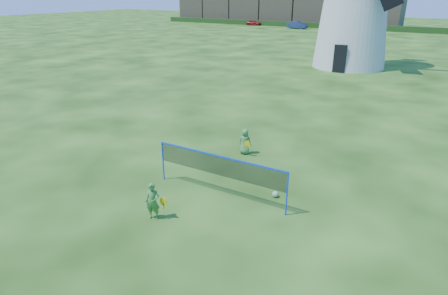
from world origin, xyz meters
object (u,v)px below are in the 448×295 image
player_boy (245,142)px  play_ball (275,194)px  player_girl (153,201)px  car_left (254,23)px  car_right (297,25)px  badminton_net (219,166)px

player_boy → play_ball: player_boy is taller
play_ball → player_boy: bearing=133.2°
play_ball → player_girl: bearing=-130.9°
car_left → play_ball: bearing=-160.0°
car_left → player_boy: bearing=-161.0°
player_girl → player_boy: 6.12m
play_ball → car_left: bearing=117.0°
player_boy → car_left: size_ratio=0.36×
car_left → car_right: (10.59, -2.55, 0.11)m
player_girl → car_left: 74.45m
player_boy → player_girl: bearing=80.7°
play_ball → car_left: (-33.01, 64.82, 0.44)m
player_boy → car_right: car_right is taller
badminton_net → player_boy: (-0.98, 3.80, -0.56)m
badminton_net → car_left: 72.78m
player_girl → car_right: (-19.63, 65.49, 0.04)m
play_ball → badminton_net: bearing=-152.6°
player_boy → car_right: 62.55m
player_girl → car_right: bearing=84.1°
player_girl → play_ball: size_ratio=5.62×
badminton_net → player_girl: (-1.04, -2.32, -0.52)m
badminton_net → car_left: badminton_net is taller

